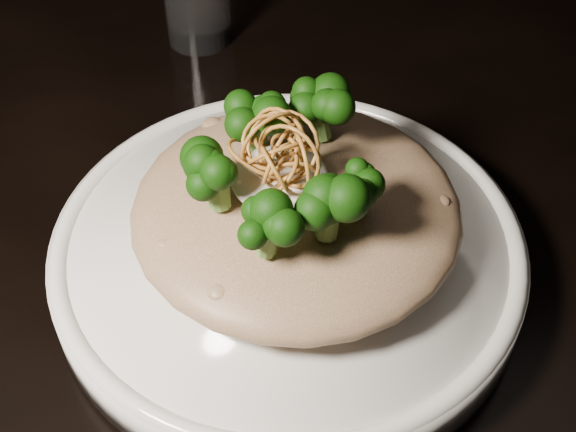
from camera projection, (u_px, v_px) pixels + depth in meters
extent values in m
cube|color=black|center=(171.00, 265.00, 0.59)|extent=(1.10, 0.80, 0.04)
cylinder|color=black|center=(561.00, 248.00, 1.11)|extent=(0.05, 0.05, 0.71)
cylinder|color=white|center=(288.00, 255.00, 0.55)|extent=(0.32, 0.32, 0.03)
ellipsoid|color=brown|center=(296.00, 209.00, 0.52)|extent=(0.22, 0.22, 0.05)
ellipsoid|color=white|center=(280.00, 179.00, 0.50)|extent=(0.06, 0.06, 0.02)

